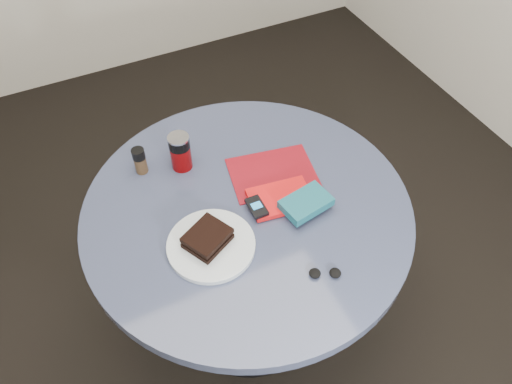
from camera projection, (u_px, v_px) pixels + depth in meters
name	position (u px, v px, depth m)	size (l,w,h in m)	color
ground	(250.00, 320.00, 2.07)	(4.00, 4.00, 0.00)	black
table	(248.00, 238.00, 1.63)	(1.00, 1.00, 0.75)	black
plate	(211.00, 245.00, 1.40)	(0.25, 0.25, 0.02)	white
sandwich	(207.00, 238.00, 1.39)	(0.15, 0.14, 0.04)	black
soda_can	(180.00, 152.00, 1.57)	(0.07, 0.07, 0.13)	#730507
pepper_grinder	(140.00, 161.00, 1.57)	(0.05, 0.05, 0.09)	#412F1C
magazine	(272.00, 173.00, 1.59)	(0.27, 0.20, 0.00)	maroon
red_book	(281.00, 198.00, 1.51)	(0.19, 0.13, 0.02)	red
novel	(306.00, 203.00, 1.47)	(0.14, 0.09, 0.03)	#155767
mp3_player	(257.00, 207.00, 1.47)	(0.05, 0.08, 0.01)	black
headphones	(325.00, 273.00, 1.34)	(0.09, 0.07, 0.02)	black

